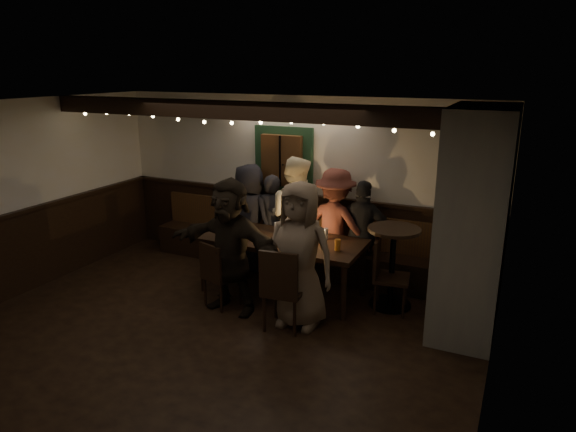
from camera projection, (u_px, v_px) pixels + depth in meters
The scene contains 13 objects.
room at pixel (339, 225), 6.46m from camera, with size 6.02×5.01×2.62m.
dining_table at pixel (281, 243), 6.87m from camera, with size 2.21×0.95×0.96m.
chair_near_left at pixel (217, 272), 6.51m from camera, with size 0.50×0.50×0.87m.
chair_near_right at pixel (282, 286), 5.90m from camera, with size 0.51×0.51×1.02m.
chair_end at pixel (385, 270), 6.43m from camera, with size 0.49×0.49×0.96m.
high_top at pixel (393, 257), 6.51m from camera, with size 0.66×0.66×1.06m.
person_a at pixel (250, 217), 7.73m from camera, with size 0.79×0.52×1.63m, color black.
person_b at pixel (272, 223), 7.68m from camera, with size 0.54×0.36×1.49m, color #222229.
person_c at pixel (295, 217), 7.47m from camera, with size 0.86×0.67×1.78m, color beige.
person_d at pixel (335, 226), 7.28m from camera, with size 1.06×0.61×1.65m, color #5B2B25.
person_e at pixel (363, 233), 7.17m from camera, with size 0.88×0.37×1.50m, color black.
person_f at pixel (230, 246), 6.36m from camera, with size 1.59×0.51×1.72m, color black.
person_g at pixel (299, 255), 5.99m from camera, with size 0.86×0.56×1.76m, color #7C6956.
Camera 1 is at (3.10, -4.44, 2.99)m, focal length 32.00 mm.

